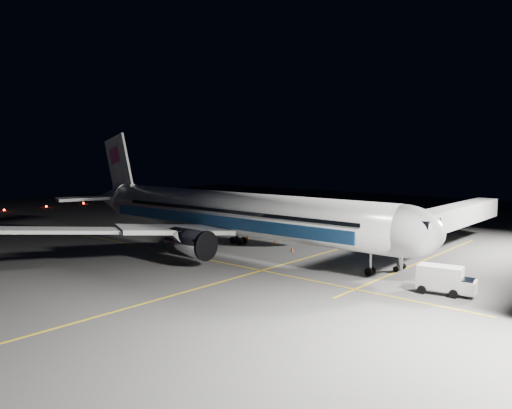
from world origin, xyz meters
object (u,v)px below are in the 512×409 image
object	(u,v)px
airliner	(227,213)
safety_cone_b	(248,237)
baggage_tug	(311,230)
service_truck	(445,279)
safety_cone_a	(292,249)
jet_bridge	(445,219)
safety_cone_c	(275,242)

from	to	relation	value
airliner	safety_cone_b	world-z (taller)	airliner
baggage_tug	service_truck	bearing A→B (deg)	-20.52
airliner	safety_cone_a	xyz separation A→B (m)	(7.08, 5.33, -4.89)
safety_cone_b	jet_bridge	bearing A→B (deg)	19.07
service_truck	safety_cone_b	bearing A→B (deg)	153.30
safety_cone_a	safety_cone_c	world-z (taller)	safety_cone_c
airliner	safety_cone_a	size ratio (longest dim) A/B	111.08
baggage_tug	safety_cone_c	bearing A→B (deg)	-72.67
jet_bridge	service_truck	distance (m)	21.51
safety_cone_c	safety_cone_b	bearing A→B (deg)	171.03
airliner	safety_cone_c	distance (m)	9.39
airliner	baggage_tug	xyz separation A→B (m)	(1.50, 18.07, -4.40)
service_truck	baggage_tug	xyz separation A→B (m)	(-28.90, 19.99, -0.67)
airliner	jet_bridge	bearing A→B (deg)	38.04
baggage_tug	safety_cone_c	world-z (taller)	baggage_tug
service_truck	safety_cone_a	size ratio (longest dim) A/B	9.99
airliner	baggage_tug	distance (m)	18.66
jet_bridge	safety_cone_a	xyz separation A→B (m)	(-16.00, -12.72, -4.31)
safety_cone_c	service_truck	bearing A→B (deg)	-18.86
airliner	baggage_tug	world-z (taller)	airliner
airliner	service_truck	xyz separation A→B (m)	(30.40, -1.92, -3.73)
baggage_tug	safety_cone_c	xyz separation A→B (m)	(0.57, -10.31, -0.48)
safety_cone_b	airliner	bearing A→B (deg)	-65.57
service_truck	safety_cone_c	distance (m)	29.96
airliner	safety_cone_a	bearing A→B (deg)	37.01
service_truck	safety_cone_c	bearing A→B (deg)	151.63
jet_bridge	baggage_tug	bearing A→B (deg)	179.97
jet_bridge	service_truck	size ratio (longest dim) A/B	6.22
service_truck	safety_cone_c	size ratio (longest dim) A/B	9.61
airliner	safety_cone_c	bearing A→B (deg)	75.03
jet_bridge	baggage_tug	xyz separation A→B (m)	(-21.58, 0.01, -3.81)
baggage_tug	safety_cone_b	bearing A→B (deg)	-106.10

